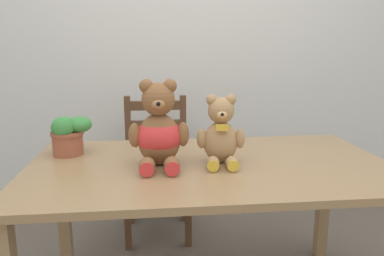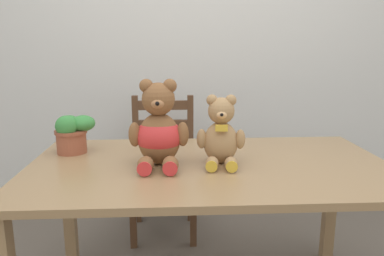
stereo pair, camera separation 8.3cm
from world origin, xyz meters
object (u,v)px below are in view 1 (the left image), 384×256
(teddy_bear_left, at_px, (159,132))
(teddy_bear_right, at_px, (221,134))
(potted_plant, at_px, (68,133))
(wooden_chair_behind, at_px, (157,166))

(teddy_bear_left, bearing_deg, teddy_bear_right, -179.22)
(teddy_bear_left, height_order, potted_plant, teddy_bear_left)
(teddy_bear_right, bearing_deg, teddy_bear_left, 5.03)
(wooden_chair_behind, bearing_deg, potted_plant, 55.69)
(wooden_chair_behind, xyz_separation_m, teddy_bear_right, (0.27, -0.81, 0.40))
(teddy_bear_left, relative_size, teddy_bear_right, 1.22)
(wooden_chair_behind, height_order, potted_plant, potted_plant)
(teddy_bear_left, bearing_deg, wooden_chair_behind, -88.49)
(teddy_bear_left, distance_m, teddy_bear_right, 0.26)
(teddy_bear_right, bearing_deg, potted_plant, -11.22)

